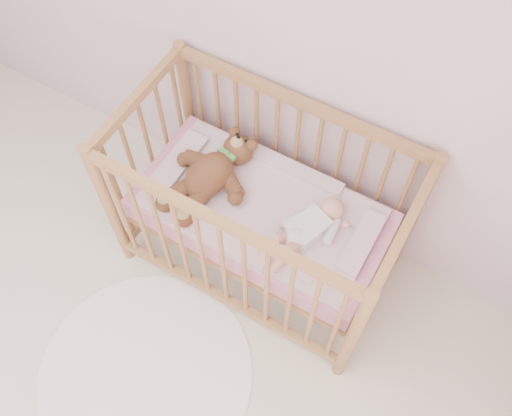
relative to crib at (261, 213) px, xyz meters
The scene contains 6 objects.
crib is the anchor object (origin of this frame).
mattress 0.01m from the crib, ahead, with size 1.22×0.62×0.13m, color pink.
blanket 0.06m from the crib, ahead, with size 1.10×0.58×0.06m, color pink, non-canonical shape.
baby 0.29m from the crib, ahead, with size 0.24×0.50×0.12m, color white, non-canonical shape.
teddy_bear 0.31m from the crib, behind, with size 0.42×0.60×0.17m, color brown, non-canonical shape.
rug 1.00m from the crib, 101.74° to the right, with size 1.08×1.08×0.01m, color silver.
Camera 1 is at (1.11, 0.37, 2.90)m, focal length 40.00 mm.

